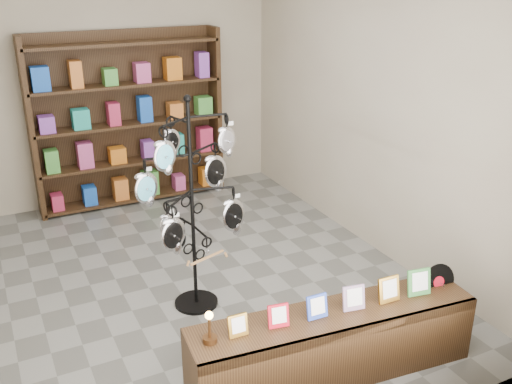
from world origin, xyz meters
The scene contains 5 objects.
ground centered at (0.00, 0.00, 0.00)m, with size 5.00×5.00×0.00m, color slate.
room_envelope centered at (0.00, 0.00, 1.85)m, with size 5.00×5.00×5.00m.
display_tree centered at (-0.18, -0.46, 1.13)m, with size 1.02×0.99×1.96m.
front_shelf centered at (0.40, -1.84, 0.28)m, with size 2.25×0.66×0.78m.
back_shelving centered at (0.00, 2.30, 1.03)m, with size 2.42×0.36×2.20m.
Camera 1 is at (-1.71, -4.77, 2.92)m, focal length 40.00 mm.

